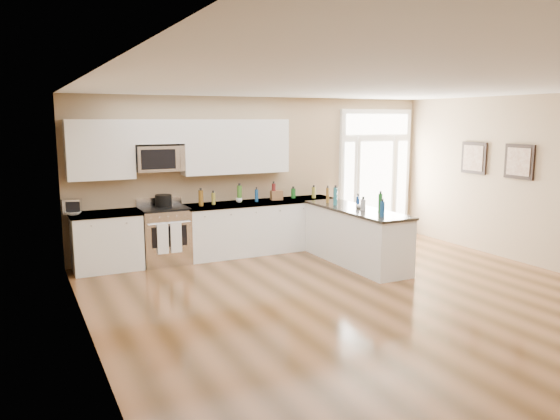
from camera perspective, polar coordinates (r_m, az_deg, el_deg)
name	(u,v)px	position (r m, az deg, el deg)	size (l,w,h in m)	color
ground	(394,314)	(7.08, 11.87, -10.56)	(8.00, 8.00, 0.00)	#482E14
room_shell	(399,178)	(6.70, 12.37, 3.32)	(8.00, 8.00, 8.00)	tan
back_cabinet_left	(107,243)	(9.19, -17.63, -3.32)	(1.10, 0.66, 0.94)	white
back_cabinet_right	(261,228)	(9.95, -2.00, -1.93)	(2.85, 0.66, 0.94)	white
peninsula_cabinet	(355,238)	(9.23, 7.89, -2.93)	(0.69, 2.32, 0.94)	white
upper_cabinet_left	(100,150)	(9.13, -18.30, 6.00)	(1.04, 0.33, 0.95)	white
upper_cabinet_right	(236,146)	(9.73, -4.65, 6.63)	(1.94, 0.33, 0.95)	white
upper_cabinet_short	(158,132)	(9.30, -12.67, 8.00)	(0.82, 0.33, 0.40)	white
microwave	(159,158)	(9.28, -12.52, 5.28)	(0.78, 0.41, 0.42)	silver
entry_door	(375,173)	(11.41, 9.91, 3.80)	(1.70, 0.10, 2.60)	white
wall_art_near	(474,158)	(10.66, 19.60, 5.15)	(0.05, 0.58, 0.58)	black
wall_art_far	(519,162)	(9.99, 23.72, 4.65)	(0.05, 0.58, 0.58)	black
kitchen_range	(165,235)	(9.36, -11.97, -2.59)	(0.78, 0.69, 1.08)	silver
stockpot	(163,200)	(9.38, -12.08, 1.02)	(0.28, 0.28, 0.21)	black
toaster_oven	(72,206)	(9.13, -20.91, 0.37)	(0.27, 0.21, 0.23)	silver
cardboard_box	(277,195)	(9.99, -0.36, 1.56)	(0.21, 0.15, 0.17)	brown
bowl_left	(73,213)	(9.01, -20.79, -0.31)	(0.22, 0.22, 0.05)	white
bowl_peninsula	(360,207)	(9.17, 8.39, 0.36)	(0.16, 0.16, 0.05)	white
cup_counter	(239,200)	(9.68, -4.30, 1.02)	(0.11, 0.11, 0.09)	white
counter_bottles	(294,197)	(9.43, 1.49, 1.33)	(2.40, 2.45, 0.31)	#19591E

